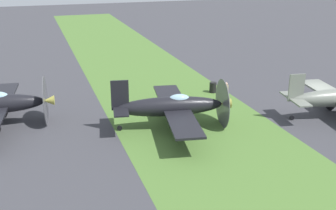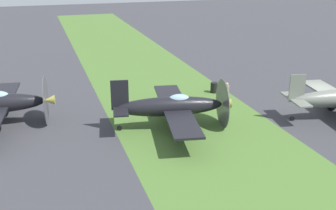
# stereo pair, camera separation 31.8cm
# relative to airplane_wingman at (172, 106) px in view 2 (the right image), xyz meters

# --- Properties ---
(ground_plane) EXTENTS (160.00, 160.00, 0.00)m
(ground_plane) POSITION_rel_airplane_wingman_xyz_m (-0.76, 12.54, -1.55)
(ground_plane) COLOR #38383D
(grass_verge) EXTENTS (120.00, 11.00, 0.01)m
(grass_verge) POSITION_rel_airplane_wingman_xyz_m (-0.76, 1.63, -1.54)
(grass_verge) COLOR #476B2D
(grass_verge) RESTS_ON ground
(airplane_wingman) EXTENTS (10.45, 8.32, 3.70)m
(airplane_wingman) POSITION_rel_airplane_wingman_xyz_m (0.00, 0.00, 0.00)
(airplane_wingman) COLOR black
(airplane_wingman) RESTS_ON ground
(ground_crew_chief) EXTENTS (0.62, 0.38, 1.73)m
(ground_crew_chief) POSITION_rel_airplane_wingman_xyz_m (-3.44, 5.72, -0.64)
(ground_crew_chief) COLOR #847A5B
(ground_crew_chief) RESTS_ON ground
(fuel_drum) EXTENTS (0.60, 0.60, 0.90)m
(fuel_drum) POSITION_rel_airplane_wingman_xyz_m (-6.33, 5.90, -1.10)
(fuel_drum) COLOR black
(fuel_drum) RESTS_ON ground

